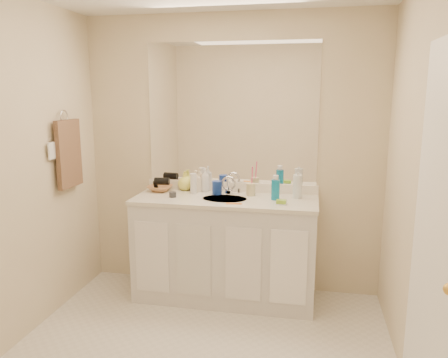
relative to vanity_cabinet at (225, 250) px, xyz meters
name	(u,v)px	position (x,y,z in m)	size (l,w,h in m)	color
wall_back	(231,155)	(0.00, 0.28, 0.77)	(2.60, 0.02, 2.40)	beige
wall_front	(76,274)	(0.00, -2.33, 0.77)	(2.60, 0.02, 2.40)	beige
wall_right	(427,196)	(1.30, -1.02, 0.77)	(0.02, 2.60, 2.40)	beige
vanity_cabinet	(225,250)	(0.00, 0.00, 0.00)	(1.50, 0.55, 0.85)	silver
countertop	(225,200)	(0.00, 0.00, 0.44)	(1.52, 0.57, 0.03)	silver
backsplash	(231,187)	(0.00, 0.26, 0.50)	(1.52, 0.03, 0.08)	white
sink_basin	(225,200)	(0.00, -0.02, 0.44)	(0.37, 0.37, 0.02)	beige
faucet	(229,187)	(0.00, 0.16, 0.51)	(0.02, 0.02, 0.11)	silver
mirror	(231,114)	(0.00, 0.27, 1.14)	(1.48, 0.01, 1.20)	white
blue_mug	(217,188)	(-0.10, 0.12, 0.51)	(0.08, 0.08, 0.11)	#17379E
tan_cup	(251,189)	(0.19, 0.13, 0.51)	(0.08, 0.08, 0.10)	beige
toothbrush	(252,178)	(0.20, 0.13, 0.60)	(0.01, 0.01, 0.20)	#FC427F
mouthwash_bottle	(275,190)	(0.41, 0.03, 0.54)	(0.07, 0.07, 0.16)	#0E79AC
clear_pump_bottle	(297,187)	(0.58, 0.11, 0.55)	(0.07, 0.07, 0.20)	silver
soap_dish	(281,204)	(0.47, -0.13, 0.46)	(0.09, 0.07, 0.01)	white
green_soap	(281,202)	(0.47, -0.13, 0.48)	(0.08, 0.05, 0.03)	#82B82C
orange_comb	(234,204)	(0.11, -0.18, 0.46)	(0.12, 0.03, 0.01)	orange
dark_jar	(173,195)	(-0.44, -0.06, 0.48)	(0.06, 0.06, 0.04)	#303136
extra_white_bottle	(193,183)	(-0.30, 0.11, 0.54)	(0.05, 0.05, 0.18)	white
soap_bottle_white	(205,180)	(-0.22, 0.21, 0.56)	(0.08, 0.08, 0.21)	white
soap_bottle_cream	(196,181)	(-0.30, 0.20, 0.55)	(0.09, 0.09, 0.19)	#FFEFCF
soap_bottle_yellow	(185,181)	(-0.41, 0.23, 0.54)	(0.13, 0.13, 0.17)	#E7EA5B
wicker_basket	(160,188)	(-0.62, 0.14, 0.48)	(0.21, 0.21, 0.05)	#AD7245
hair_dryer	(162,181)	(-0.60, 0.14, 0.54)	(0.07, 0.07, 0.13)	black
towel_ring	(64,117)	(-1.27, -0.25, 1.12)	(0.11, 0.11, 0.01)	silver
hand_towel	(69,154)	(-1.25, -0.25, 0.82)	(0.04, 0.32, 0.55)	#493427
switch_plate	(52,151)	(-1.27, -0.45, 0.88)	(0.01, 0.09, 0.13)	white
door	(436,251)	(1.29, -1.32, 0.57)	(0.02, 0.82, 2.00)	white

